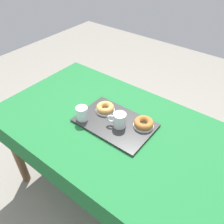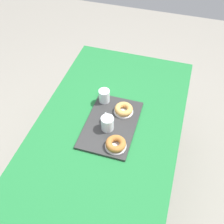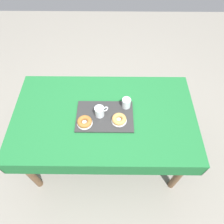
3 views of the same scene
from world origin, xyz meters
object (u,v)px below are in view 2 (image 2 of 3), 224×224
(water_glass_near, at_px, (104,96))
(sugar_donut_right, at_px, (116,144))
(sugar_donut_left, at_px, (124,109))
(donut_plate_right, at_px, (116,146))
(dining_table, at_px, (108,134))
(serving_tray, at_px, (111,124))
(donut_plate_left, at_px, (124,111))
(tea_mug_left, at_px, (107,123))

(water_glass_near, distance_m, sugar_donut_right, 0.38)
(sugar_donut_left, relative_size, sugar_donut_right, 0.98)
(water_glass_near, relative_size, donut_plate_right, 0.71)
(dining_table, bearing_deg, serving_tray, 111.27)
(donut_plate_left, xyz_separation_m, donut_plate_right, (0.28, 0.03, 0.00))
(tea_mug_left, relative_size, water_glass_near, 1.27)
(sugar_donut_left, distance_m, sugar_donut_right, 0.28)
(tea_mug_left, bearing_deg, sugar_donut_left, 159.32)
(water_glass_near, relative_size, sugar_donut_left, 0.76)
(sugar_donut_right, bearing_deg, dining_table, -147.86)
(dining_table, xyz_separation_m, sugar_donut_right, (0.15, 0.10, 0.13))
(donut_plate_left, distance_m, sugar_donut_left, 0.02)
(water_glass_near, height_order, sugar_donut_right, water_glass_near)
(dining_table, height_order, sugar_donut_left, sugar_donut_left)
(donut_plate_left, bearing_deg, water_glass_near, -112.48)
(tea_mug_left, bearing_deg, serving_tray, 164.58)
(dining_table, distance_m, tea_mug_left, 0.15)
(water_glass_near, bearing_deg, dining_table, 23.76)
(donut_plate_right, relative_size, sugar_donut_right, 1.05)
(sugar_donut_left, distance_m, donut_plate_right, 0.28)
(dining_table, relative_size, donut_plate_left, 12.36)
(donut_plate_right, distance_m, sugar_donut_right, 0.02)
(tea_mug_left, distance_m, donut_plate_left, 0.17)
(serving_tray, relative_size, donut_plate_right, 3.77)
(serving_tray, xyz_separation_m, donut_plate_right, (0.16, 0.08, 0.01))
(serving_tray, height_order, sugar_donut_right, sugar_donut_right)
(dining_table, height_order, tea_mug_left, tea_mug_left)
(serving_tray, relative_size, water_glass_near, 5.33)
(serving_tray, height_order, tea_mug_left, tea_mug_left)
(dining_table, xyz_separation_m, sugar_donut_left, (-0.12, 0.07, 0.13))
(serving_tray, distance_m, sugar_donut_left, 0.13)
(water_glass_near, distance_m, sugar_donut_left, 0.16)
(serving_tray, bearing_deg, donut_plate_left, 157.59)
(donut_plate_left, height_order, sugar_donut_right, sugar_donut_right)
(tea_mug_left, distance_m, donut_plate_right, 0.15)
(tea_mug_left, xyz_separation_m, sugar_donut_right, (0.12, 0.09, -0.02))
(donut_plate_left, relative_size, donut_plate_right, 1.00)
(serving_tray, distance_m, donut_plate_right, 0.18)
(tea_mug_left, xyz_separation_m, sugar_donut_left, (-0.16, 0.06, -0.02))
(donut_plate_left, distance_m, donut_plate_right, 0.28)
(donut_plate_right, xyz_separation_m, sugar_donut_right, (0.00, 0.00, 0.02))
(water_glass_near, xyz_separation_m, sugar_donut_left, (0.06, 0.15, -0.01))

